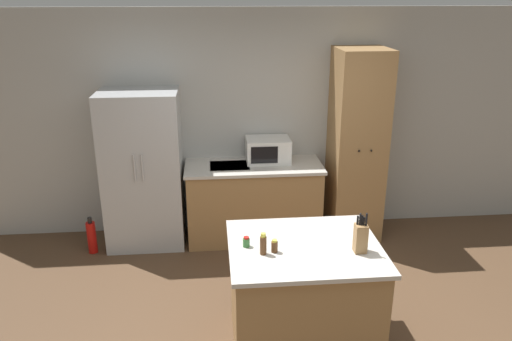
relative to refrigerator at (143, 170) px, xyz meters
name	(u,v)px	position (x,y,z in m)	size (l,w,h in m)	color
wall_back	(265,123)	(1.40, 0.34, 0.42)	(7.20, 0.06, 2.60)	#B2B2AD
refrigerator	(143,170)	(0.00, 0.00, 0.00)	(0.85, 0.65, 1.76)	#B7BABC
back_counter	(254,201)	(1.23, 0.00, -0.43)	(1.55, 0.66, 0.91)	#9E7547
pantry_cabinet	(357,146)	(2.41, 0.00, 0.21)	(0.56, 0.64, 2.19)	#9E7547
kitchen_island	(303,296)	(1.46, -1.94, -0.42)	(1.17, 0.99, 0.92)	#9E7547
microwave	(268,150)	(1.41, 0.11, 0.16)	(0.50, 0.37, 0.27)	white
knife_block	(361,237)	(1.85, -2.07, 0.16)	(0.09, 0.09, 0.32)	#9E7547
spice_bottle_tall_dark	(263,244)	(1.13, -2.04, 0.12)	(0.05, 0.05, 0.17)	#563319
spice_bottle_short_red	(246,242)	(1.01, -1.92, 0.08)	(0.05, 0.05, 0.08)	#337033
spice_bottle_amber_oil	(274,246)	(1.21, -2.02, 0.09)	(0.05, 0.05, 0.10)	#563319
fire_extinguisher	(92,237)	(-0.59, -0.21, -0.69)	(0.10, 0.10, 0.43)	red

